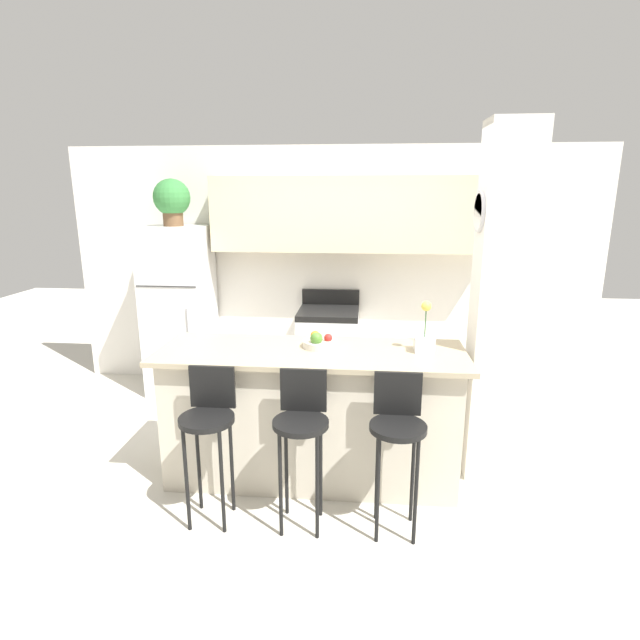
# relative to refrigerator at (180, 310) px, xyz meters

# --- Properties ---
(ground_plane) EXTENTS (14.00, 14.00, 0.00)m
(ground_plane) POSITION_rel_refrigerator_xyz_m (1.57, -1.59, -0.87)
(ground_plane) COLOR beige
(wall_back) EXTENTS (5.60, 0.38, 2.55)m
(wall_back) POSITION_rel_refrigerator_xyz_m (1.67, 0.29, 0.66)
(wall_back) COLOR white
(wall_back) RESTS_ON ground_plane
(pillar_right) EXTENTS (0.38, 0.32, 2.55)m
(pillar_right) POSITION_rel_refrigerator_xyz_m (2.89, -1.40, 0.41)
(pillar_right) COLOR white
(pillar_right) RESTS_ON ground_plane
(counter_bar) EXTENTS (2.19, 0.75, 0.99)m
(counter_bar) POSITION_rel_refrigerator_xyz_m (1.57, -1.59, -0.37)
(counter_bar) COLOR beige
(counter_bar) RESTS_ON ground_plane
(refrigerator) EXTENTS (0.63, 0.65, 1.75)m
(refrigerator) POSITION_rel_refrigerator_xyz_m (0.00, 0.00, 0.00)
(refrigerator) COLOR white
(refrigerator) RESTS_ON ground_plane
(stove_range) EXTENTS (0.61, 0.62, 1.07)m
(stove_range) POSITION_rel_refrigerator_xyz_m (1.56, 0.02, -0.41)
(stove_range) COLOR white
(stove_range) RESTS_ON ground_plane
(bar_stool_left) EXTENTS (0.35, 0.35, 1.01)m
(bar_stool_left) POSITION_rel_refrigerator_xyz_m (0.98, -2.14, -0.20)
(bar_stool_left) COLOR black
(bar_stool_left) RESTS_ON ground_plane
(bar_stool_mid) EXTENTS (0.35, 0.35, 1.01)m
(bar_stool_mid) POSITION_rel_refrigerator_xyz_m (1.57, -2.14, -0.20)
(bar_stool_mid) COLOR black
(bar_stool_mid) RESTS_ON ground_plane
(bar_stool_right) EXTENTS (0.35, 0.35, 1.01)m
(bar_stool_right) POSITION_rel_refrigerator_xyz_m (2.16, -2.14, -0.20)
(bar_stool_right) COLOR black
(bar_stool_right) RESTS_ON ground_plane
(potted_plant_on_fridge) EXTENTS (0.36, 0.36, 0.46)m
(potted_plant_on_fridge) POSITION_rel_refrigerator_xyz_m (-0.00, 0.00, 1.14)
(potted_plant_on_fridge) COLOR brown
(potted_plant_on_fridge) RESTS_ON refrigerator
(orchid_vase) EXTENTS (0.14, 0.14, 0.36)m
(orchid_vase) POSITION_rel_refrigerator_xyz_m (2.36, -1.54, 0.21)
(orchid_vase) COLOR white
(orchid_vase) RESTS_ON counter_bar
(fruit_bowl) EXTENTS (0.25, 0.25, 0.12)m
(fruit_bowl) POSITION_rel_refrigerator_xyz_m (1.62, -1.51, 0.16)
(fruit_bowl) COLOR silver
(fruit_bowl) RESTS_ON counter_bar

